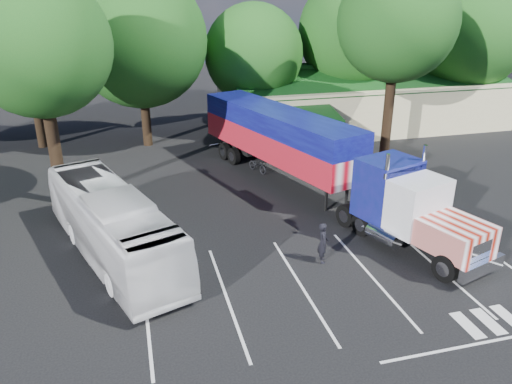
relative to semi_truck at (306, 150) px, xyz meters
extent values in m
plane|color=black|center=(-3.70, -3.93, -2.65)|extent=(120.00, 120.00, 0.00)
cube|color=beige|center=(10.30, 14.07, -0.65)|extent=(24.00, 11.00, 4.00)
cube|color=#123F15|center=(10.30, 11.67, 1.85)|extent=(24.20, 6.25, 2.10)
cube|color=#123F15|center=(10.30, 16.47, 1.85)|extent=(24.20, 6.25, 2.10)
cube|color=beige|center=(2.30, 8.37, -1.25)|extent=(5.00, 2.50, 2.80)
cube|color=#123F15|center=(2.30, 7.07, 0.25)|extent=(5.40, 3.19, 0.80)
cylinder|color=black|center=(-16.70, 13.87, -0.65)|extent=(0.70, 0.70, 4.00)
sphere|color=#164D17|center=(-16.70, 13.87, 4.50)|extent=(8.40, 8.40, 8.40)
cylinder|color=black|center=(-8.70, 12.27, -0.50)|extent=(0.70, 0.70, 4.30)
sphere|color=#164D17|center=(-8.70, 12.27, 5.40)|extent=(10.00, 10.00, 10.00)
cylinder|color=black|center=(0.30, 13.57, -0.85)|extent=(0.70, 0.70, 3.60)
sphere|color=#164D17|center=(0.30, 13.57, 3.95)|extent=(8.00, 8.00, 8.00)
cylinder|color=black|center=(9.30, 14.07, -0.40)|extent=(0.70, 0.70, 4.50)
sphere|color=#164D17|center=(9.30, 14.07, 5.45)|extent=(9.60, 9.60, 9.60)
cylinder|color=black|center=(19.30, 12.87, -0.70)|extent=(0.70, 0.70, 3.90)
sphere|color=#164D17|center=(19.30, 12.87, 5.15)|extent=(10.40, 10.40, 10.40)
cylinder|color=black|center=(-14.20, 2.07, 0.35)|extent=(0.70, 0.70, 6.00)
sphere|color=#164D17|center=(-14.20, 2.07, 6.20)|extent=(7.60, 7.60, 7.60)
cylinder|color=black|center=(7.80, 4.57, 0.60)|extent=(0.70, 0.70, 6.50)
sphere|color=#164D17|center=(7.80, 4.57, 6.85)|extent=(8.00, 8.00, 8.00)
cube|color=black|center=(2.46, -7.67, -1.83)|extent=(3.36, 7.58, 0.27)
cube|color=white|center=(3.71, -11.55, -1.94)|extent=(2.67, 1.09, 0.60)
cube|color=white|center=(3.64, -11.34, -1.29)|extent=(1.28, 0.52, 0.98)
cube|color=white|center=(3.26, -10.15, -1.07)|extent=(3.18, 3.25, 1.25)
cube|color=silver|center=(2.59, -8.08, -0.42)|extent=(3.12, 2.49, 2.50)
cube|color=black|center=(2.81, -8.75, 0.13)|extent=(2.41, 0.85, 1.09)
cube|color=white|center=(2.31, -7.20, 1.00)|extent=(2.73, 0.97, 0.27)
cube|color=navy|center=(2.00, -6.22, -0.20)|extent=(3.26, 2.90, 2.94)
cylinder|color=white|center=(1.10, -7.53, 0.18)|extent=(0.25, 0.25, 3.70)
cylinder|color=white|center=(3.49, -6.77, 0.18)|extent=(0.25, 0.25, 3.70)
cylinder|color=white|center=(1.03, -8.01, -1.83)|extent=(1.22, 1.88, 0.72)
cylinder|color=white|center=(3.83, -7.11, -1.83)|extent=(1.22, 1.88, 0.72)
cube|color=silver|center=(-0.90, 2.80, -0.31)|extent=(6.95, 14.13, 1.63)
cube|color=#0D0855|center=(-0.90, 2.80, 1.16)|extent=(6.95, 14.13, 1.31)
cube|color=black|center=(-2.30, 7.15, -1.72)|extent=(2.41, 4.03, 0.38)
cube|color=black|center=(0.17, -3.03, -1.88)|extent=(0.16, 0.16, 1.52)
cube|color=black|center=(1.62, -2.56, -1.88)|extent=(0.16, 0.16, 1.52)
cube|color=white|center=(-3.06, 9.53, -2.16)|extent=(2.53, 0.92, 0.13)
cylinder|color=black|center=(2.34, -11.02, -2.05)|extent=(0.73, 1.26, 1.20)
cylinder|color=black|center=(4.51, -10.32, -2.05)|extent=(0.73, 1.26, 1.20)
cylinder|color=black|center=(0.81, -6.25, -2.05)|extent=(0.73, 1.26, 1.20)
cylinder|color=black|center=(2.98, -5.56, -2.05)|extent=(0.73, 1.26, 1.20)
cylinder|color=black|center=(0.44, -5.11, -2.05)|extent=(0.73, 1.26, 1.20)
cylinder|color=black|center=(2.62, -4.42, -2.05)|extent=(0.73, 1.26, 1.20)
cylinder|color=black|center=(-3.12, 5.97, -2.05)|extent=(0.73, 1.26, 1.20)
cylinder|color=black|center=(-0.94, 6.67, -2.05)|extent=(0.73, 1.26, 1.20)
cylinder|color=black|center=(-3.52, 7.21, -2.05)|extent=(0.73, 1.26, 1.20)
cylinder|color=black|center=(-1.34, 7.91, -2.05)|extent=(0.73, 1.26, 1.20)
imported|color=black|center=(-2.10, -8.19, -1.69)|extent=(0.62, 0.79, 1.92)
imported|color=black|center=(-1.90, 4.07, -2.16)|extent=(1.27, 1.97, 0.98)
imported|color=silver|center=(-11.23, -5.26, -1.01)|extent=(6.49, 11.98, 3.27)
imported|color=#9A9CA1|center=(8.30, 10.07, -2.00)|extent=(4.16, 2.62, 1.29)
camera|label=1|loc=(-10.07, -26.65, 9.00)|focal=35.00mm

